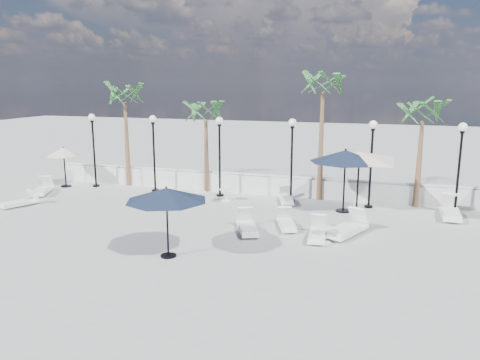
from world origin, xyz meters
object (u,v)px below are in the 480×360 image
(lounger_0, at_px, (43,189))
(lounger_1, at_px, (19,202))
(parasol_navy_mid, at_px, (345,156))
(lounger_3, at_px, (318,233))
(parasol_navy_left, at_px, (166,195))
(lounger_2, at_px, (286,198))
(lounger_6, at_px, (347,228))
(lounger_8, at_px, (450,211))
(parasol_cream_sq_a, at_px, (360,152))
(lounger_4, at_px, (247,226))
(lounger_5, at_px, (286,223))
(parasol_cream_small, at_px, (64,152))

(lounger_0, height_order, lounger_1, lounger_0)
(lounger_0, distance_m, parasol_navy_mid, 14.70)
(lounger_3, height_order, parasol_navy_left, parasol_navy_left)
(lounger_2, xyz_separation_m, lounger_6, (3.09, -3.94, 0.06))
(lounger_8, distance_m, parasol_navy_mid, 4.78)
(lounger_2, height_order, parasol_navy_mid, parasol_navy_mid)
(lounger_3, relative_size, parasol_cream_sq_a, 0.33)
(lounger_2, height_order, parasol_cream_sq_a, parasol_cream_sq_a)
(lounger_4, distance_m, lounger_8, 8.53)
(lounger_2, distance_m, parasol_navy_left, 8.29)
(parasol_navy_mid, bearing_deg, lounger_2, 164.14)
(lounger_4, height_order, lounger_6, lounger_6)
(lounger_5, distance_m, parasol_cream_sq_a, 4.74)
(lounger_4, bearing_deg, lounger_2, 59.79)
(lounger_5, bearing_deg, lounger_1, 162.03)
(parasol_cream_small, bearing_deg, parasol_navy_mid, -2.03)
(parasol_cream_sq_a, relative_size, parasol_cream_small, 2.62)
(lounger_5, height_order, lounger_8, lounger_8)
(parasol_cream_small, bearing_deg, lounger_3, -17.56)
(lounger_3, relative_size, lounger_8, 0.87)
(lounger_3, distance_m, lounger_4, 2.59)
(lounger_5, relative_size, parasol_cream_small, 0.82)
(lounger_6, xyz_separation_m, parasol_navy_left, (-5.24, -3.86, 1.75))
(lounger_2, xyz_separation_m, lounger_8, (6.91, -0.39, 0.05))
(parasol_cream_sq_a, bearing_deg, parasol_navy_left, -125.78)
(parasol_cream_sq_a, height_order, parasol_cream_small, parasol_cream_sq_a)
(parasol_cream_small, bearing_deg, lounger_1, -80.79)
(lounger_0, height_order, lounger_4, lounger_0)
(lounger_1, relative_size, parasol_navy_mid, 0.56)
(parasol_navy_left, xyz_separation_m, parasol_cream_small, (-9.69, 7.56, -0.18))
(lounger_3, xyz_separation_m, lounger_5, (-1.31, 0.90, -0.02))
(lounger_1, xyz_separation_m, lounger_5, (12.00, 0.51, 0.01))
(lounger_4, height_order, parasol_navy_mid, parasol_navy_mid)
(lounger_2, bearing_deg, lounger_4, -112.92)
(lounger_5, xyz_separation_m, parasol_navy_mid, (1.83, 3.01, 2.18))
(lounger_2, distance_m, lounger_8, 6.92)
(lounger_4, relative_size, parasol_navy_mid, 0.66)
(lounger_2, relative_size, parasol_cream_sq_a, 0.32)
(lounger_4, bearing_deg, parasol_navy_mid, 27.12)
(lounger_5, distance_m, parasol_navy_left, 5.32)
(lounger_3, height_order, parasol_navy_mid, parasol_navy_mid)
(lounger_0, distance_m, lounger_3, 14.23)
(parasol_navy_left, xyz_separation_m, parasol_cream_sq_a, (5.33, 7.40, 0.54))
(lounger_0, height_order, lounger_6, lounger_6)
(parasol_navy_left, relative_size, parasol_navy_mid, 0.85)
(lounger_8, xyz_separation_m, parasol_cream_sq_a, (-3.72, -0.01, 2.29))
(lounger_6, distance_m, lounger_8, 5.21)
(lounger_0, bearing_deg, lounger_8, -19.27)
(lounger_8, bearing_deg, lounger_1, -166.81)
(lounger_4, xyz_separation_m, parasol_navy_left, (-1.68, -3.11, 1.78))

